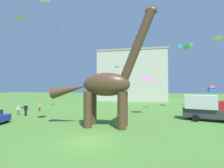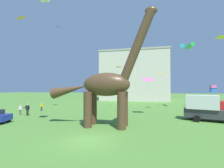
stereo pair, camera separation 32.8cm
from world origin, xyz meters
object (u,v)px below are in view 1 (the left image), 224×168
kite_drifting (186,46)px  kite_mid_center (19,17)px  person_near_flyer (18,109)px  kite_mid_left (211,88)px  parked_box_truck (206,107)px  person_far_spectator (40,106)px  kite_near_high (218,38)px  kite_apex (57,26)px  dinosaur_sculpture (106,84)px  kite_far_left (147,80)px  kite_high_left (139,35)px  kite_high_right (159,73)px  kite_mid_right (117,67)px  person_photographer (26,109)px

kite_drifting → kite_mid_center: bearing=-155.5°
person_near_flyer → kite_mid_left: kite_mid_left is taller
parked_box_truck → kite_mid_center: 30.50m
person_far_spectator → kite_mid_left: bearing=-26.3°
kite_near_high → kite_apex: bearing=-166.0°
dinosaur_sculpture → kite_near_high: kite_near_high is taller
kite_near_high → kite_far_left: 19.59m
kite_high_left → kite_drifting: 10.93m
kite_apex → parked_box_truck: bearing=-12.7°
kite_apex → kite_drifting: size_ratio=0.46×
parked_box_truck → kite_high_right: kite_high_right is taller
dinosaur_sculpture → parked_box_truck: dinosaur_sculpture is taller
kite_mid_right → kite_drifting: size_ratio=0.40×
person_far_spectator → kite_high_left: size_ratio=0.84×
kite_mid_center → kite_high_left: bearing=41.7°
person_near_flyer → kite_mid_left: bearing=148.4°
kite_mid_center → kite_high_right: kite_mid_center is taller
parked_box_truck → person_photographer: bearing=-159.2°
kite_near_high → person_photographer: bearing=-154.5°
kite_mid_right → kite_mid_left: size_ratio=1.31×
kite_near_high → kite_high_left: size_ratio=1.20×
kite_mid_center → kite_near_high: bearing=22.4°
parked_box_truck → kite_high_left: bearing=136.7°
kite_near_high → kite_high_right: bearing=-162.5°
person_far_spectator → kite_apex: 15.51m
person_far_spectator → kite_far_left: (18.79, -0.01, 4.50)m
person_photographer → person_near_flyer: size_ratio=1.15×
person_far_spectator → parked_box_truck: bearing=-31.1°
kite_mid_right → person_near_flyer: bearing=-132.3°
parked_box_truck → kite_mid_left: kite_mid_left is taller
parked_box_truck → person_far_spectator: (-26.04, 2.97, -0.76)m
kite_apex → kite_high_right: bearing=11.9°
dinosaur_sculpture → kite_mid_left: size_ratio=13.74×
kite_drifting → kite_mid_right: bearing=177.4°
person_far_spectator → person_photographer: bearing=-100.5°
person_near_flyer → person_far_spectator: 4.44m
kite_mid_left → parked_box_truck: bearing=-121.8°
kite_near_high → kite_high_left: 16.16m
person_photographer → kite_high_left: size_ratio=1.00×
kite_apex → kite_mid_left: kite_apex is taller
kite_mid_left → kite_drifting: bearing=95.4°
kite_near_high → kite_drifting: (-6.43, -1.49, -1.75)m
kite_high_right → person_photographer: bearing=-150.2°
person_photographer → kite_high_left: bearing=93.6°
kite_mid_left → kite_drifting: kite_drifting is taller
kite_mid_left → dinosaur_sculpture: bearing=-149.2°
dinosaur_sculpture → kite_drifting: 22.69m
kite_near_high → kite_mid_right: size_ratio=1.79×
kite_far_left → person_far_spectator: bearing=180.0°
kite_apex → kite_drifting: kite_apex is taller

